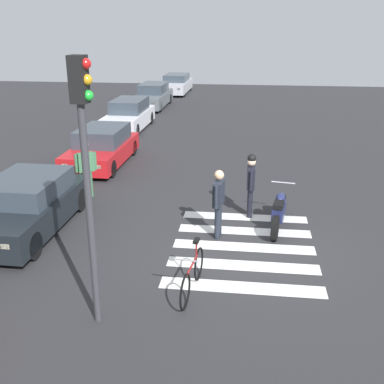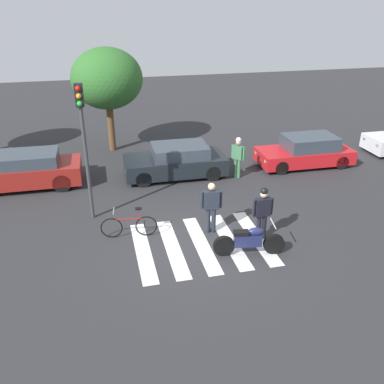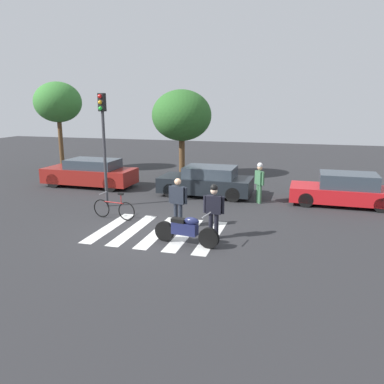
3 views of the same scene
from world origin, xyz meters
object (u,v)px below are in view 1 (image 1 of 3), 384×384
at_px(car_white_van, 129,115).
at_px(car_silver_sedan, 176,84).
at_px(leaning_bicycle, 192,275).
at_px(car_red_convertible, 102,147).
at_px(traffic_light_pole, 86,156).
at_px(police_motorcycle, 279,211).
at_px(car_black_suv, 26,206).
at_px(car_grey_coupe, 153,96).
at_px(officer_by_motorcycle, 251,181).
at_px(pedestrian_bystander, 86,165).
at_px(officer_on_foot, 219,200).

height_order(car_white_van, car_silver_sedan, car_white_van).
relative_size(leaning_bicycle, car_red_convertible, 0.42).
height_order(car_silver_sedan, traffic_light_pole, traffic_light_pole).
distance_m(car_white_van, car_silver_sedan, 12.39).
bearing_deg(police_motorcycle, car_black_suv, 97.83).
bearing_deg(police_motorcycle, traffic_light_pole, 142.66).
relative_size(car_black_suv, car_white_van, 0.96).
bearing_deg(car_grey_coupe, police_motorcycle, -158.63).
bearing_deg(police_motorcycle, leaning_bicycle, 151.09).
relative_size(police_motorcycle, car_black_suv, 0.50).
bearing_deg(traffic_light_pole, car_white_van, 12.17).
bearing_deg(leaning_bicycle, car_silver_sedan, 9.47).
xyz_separation_m(police_motorcycle, officer_by_motorcycle, (0.69, 0.74, 0.56)).
bearing_deg(car_silver_sedan, car_black_suv, 179.82).
height_order(car_grey_coupe, traffic_light_pole, traffic_light_pole).
distance_m(officer_by_motorcycle, car_silver_sedan, 23.31).
xyz_separation_m(police_motorcycle, traffic_light_pole, (-4.42, 3.37, 2.59)).
height_order(pedestrian_bystander, car_black_suv, pedestrian_bystander).
height_order(officer_by_motorcycle, car_grey_coupe, officer_by_motorcycle).
bearing_deg(officer_on_foot, traffic_light_pole, 153.19).
distance_m(leaning_bicycle, car_white_van, 15.06).
xyz_separation_m(officer_by_motorcycle, traffic_light_pole, (-5.11, 2.63, 2.03)).
xyz_separation_m(leaning_bicycle, car_black_suv, (2.43, 4.52, 0.27)).
xyz_separation_m(officer_by_motorcycle, car_silver_sedan, (22.64, 5.53, -0.36)).
bearing_deg(car_black_suv, police_motorcycle, -82.17).
bearing_deg(car_white_van, car_red_convertible, -175.39).
distance_m(officer_by_motorcycle, car_black_suv, 5.83).
relative_size(officer_by_motorcycle, car_silver_sedan, 0.38).
bearing_deg(car_red_convertible, officer_on_foot, -140.78).
relative_size(car_white_van, traffic_light_pole, 0.97).
height_order(car_black_suv, car_white_van, car_white_van).
bearing_deg(officer_on_foot, pedestrian_bystander, 60.49).
relative_size(police_motorcycle, car_silver_sedan, 0.46).
bearing_deg(officer_by_motorcycle, car_grey_coupe, 19.94).
bearing_deg(car_grey_coupe, car_red_convertible, -177.38).
height_order(police_motorcycle, officer_on_foot, officer_on_foot).
xyz_separation_m(leaning_bicycle, traffic_light_pole, (-1.11, 1.54, 2.66)).
xyz_separation_m(police_motorcycle, pedestrian_bystander, (1.60, 5.61, 0.55)).
height_order(car_grey_coupe, car_silver_sedan, car_grey_coupe).
bearing_deg(car_silver_sedan, traffic_light_pole, -174.04).
xyz_separation_m(leaning_bicycle, car_silver_sedan, (26.64, 4.44, 0.27)).
relative_size(leaning_bicycle, traffic_light_pole, 0.39).
height_order(officer_on_foot, pedestrian_bystander, pedestrian_bystander).
xyz_separation_m(pedestrian_bystander, car_red_convertible, (3.44, 0.60, -0.37)).
bearing_deg(police_motorcycle, pedestrian_bystander, 74.11).
distance_m(car_black_suv, car_grey_coupe, 18.17).
xyz_separation_m(pedestrian_bystander, car_silver_sedan, (21.73, 0.66, -0.35)).
bearing_deg(traffic_light_pole, car_grey_coupe, 8.89).
xyz_separation_m(officer_on_foot, traffic_light_pole, (-3.69, 1.87, 2.05)).
distance_m(officer_on_foot, traffic_light_pole, 4.62).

